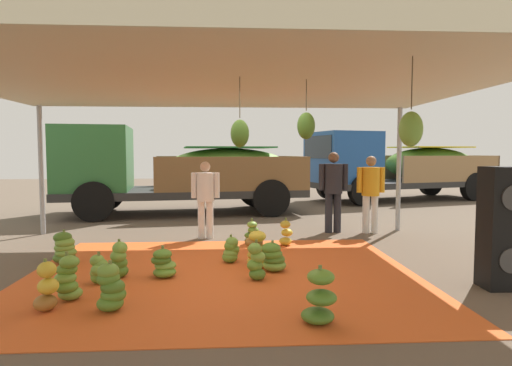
{
  "coord_description": "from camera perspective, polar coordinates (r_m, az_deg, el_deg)",
  "views": [
    {
      "loc": [
        0.1,
        -5.98,
        1.7
      ],
      "look_at": [
        0.58,
        1.75,
        1.16
      ],
      "focal_mm": 30.52,
      "sensor_mm": 36.0,
      "label": 1
    }
  ],
  "objects": [
    {
      "name": "banana_bunch_3",
      "position": [
        5.27,
        -25.75,
        -12.32
      ],
      "size": [
        0.34,
        0.34,
        0.57
      ],
      "color": "#996628",
      "rests_on": "tarp_orange"
    },
    {
      "name": "speaker_stack",
      "position": [
        6.27,
        29.62,
        -5.13
      ],
      "size": [
        0.5,
        0.42,
        1.53
      ],
      "color": "black",
      "rests_on": "ground"
    },
    {
      "name": "worker_1",
      "position": [
        8.67,
        -6.65,
        -1.4
      ],
      "size": [
        0.56,
        0.34,
        1.53
      ],
      "color": "silver",
      "rests_on": "ground"
    },
    {
      "name": "banana_bunch_13",
      "position": [
        7.38,
        -23.81,
        -7.84
      ],
      "size": [
        0.43,
        0.42,
        0.51
      ],
      "color": "#477523",
      "rests_on": "tarp_orange"
    },
    {
      "name": "cargo_truck_main",
      "position": [
        12.35,
        -10.49,
        1.68
      ],
      "size": [
        6.86,
        3.29,
        2.4
      ],
      "color": "#2D2D2D",
      "rests_on": "ground"
    },
    {
      "name": "banana_bunch_6",
      "position": [
        5.89,
        0.04,
        -10.38
      ],
      "size": [
        0.33,
        0.32,
        0.54
      ],
      "color": "#477523",
      "rests_on": "tarp_orange"
    },
    {
      "name": "banana_bunch_12",
      "position": [
        6.8,
        -3.28,
        -8.8
      ],
      "size": [
        0.34,
        0.33,
        0.43
      ],
      "color": "#60932D",
      "rests_on": "tarp_orange"
    },
    {
      "name": "banana_bunch_5",
      "position": [
        6.26,
        -17.51,
        -9.69
      ],
      "size": [
        0.32,
        0.33,
        0.53
      ],
      "color": "#518428",
      "rests_on": "tarp_orange"
    },
    {
      "name": "banana_bunch_11",
      "position": [
        5.54,
        -23.45,
        -11.51
      ],
      "size": [
        0.39,
        0.42,
        0.57
      ],
      "color": "#75A83D",
      "rests_on": "tarp_orange"
    },
    {
      "name": "tarp_orange",
      "position": [
        6.21,
        -4.42,
        -11.88
      ],
      "size": [
        5.41,
        4.57,
        0.01
      ],
      "primitive_type": "cube",
      "color": "#E05B23",
      "rests_on": "ground"
    },
    {
      "name": "banana_bunch_10",
      "position": [
        6.31,
        2.25,
        -9.76
      ],
      "size": [
        0.45,
        0.44,
        0.45
      ],
      "color": "#75A83D",
      "rests_on": "tarp_orange"
    },
    {
      "name": "banana_bunch_7",
      "position": [
        6.08,
        -19.9,
        -10.66
      ],
      "size": [
        0.31,
        0.34,
        0.42
      ],
      "color": "#60932D",
      "rests_on": "tarp_orange"
    },
    {
      "name": "banana_bunch_9",
      "position": [
        8.11,
        -0.6,
        -6.63
      ],
      "size": [
        0.35,
        0.35,
        0.48
      ],
      "color": "#477523",
      "rests_on": "tarp_orange"
    },
    {
      "name": "tent_canopy",
      "position": [
        5.95,
        -4.39,
        13.16
      ],
      "size": [
        8.0,
        7.0,
        2.74
      ],
      "color": "#9EA0A5",
      "rests_on": "ground"
    },
    {
      "name": "banana_bunch_0",
      "position": [
        5.05,
        -18.5,
        -12.96
      ],
      "size": [
        0.41,
        0.4,
        0.55
      ],
      "color": "#518428",
      "rests_on": "tarp_orange"
    },
    {
      "name": "banana_bunch_1",
      "position": [
        8.03,
        3.94,
        -6.66
      ],
      "size": [
        0.32,
        0.32,
        0.51
      ],
      "color": "gold",
      "rests_on": "tarp_orange"
    },
    {
      "name": "banana_bunch_2",
      "position": [
        6.16,
        -12.02,
        -10.33
      ],
      "size": [
        0.41,
        0.39,
        0.43
      ],
      "color": "#60932D",
      "rests_on": "tarp_orange"
    },
    {
      "name": "cargo_truck_far",
      "position": [
        16.35,
        17.92,
        2.14
      ],
      "size": [
        7.12,
        4.13,
        2.4
      ],
      "color": "#2D2D2D",
      "rests_on": "ground"
    },
    {
      "name": "ground_plane",
      "position": [
        9.14,
        -4.13,
        -6.76
      ],
      "size": [
        40.0,
        40.0,
        0.0
      ],
      "primitive_type": "plane",
      "color": "brown"
    },
    {
      "name": "banana_bunch_8",
      "position": [
        6.53,
        0.07,
        -8.74
      ],
      "size": [
        0.45,
        0.44,
        0.58
      ],
      "color": "gold",
      "rests_on": "tarp_orange"
    },
    {
      "name": "worker_0",
      "position": [
        9.39,
        10.1,
        -0.36
      ],
      "size": [
        0.63,
        0.38,
        1.72
      ],
      "color": "#26262D",
      "rests_on": "ground"
    },
    {
      "name": "worker_2",
      "position": [
        9.49,
        14.79,
        -0.67
      ],
      "size": [
        0.6,
        0.37,
        1.64
      ],
      "color": "silver",
      "rests_on": "ground"
    },
    {
      "name": "banana_bunch_4",
      "position": [
        4.49,
        8.35,
        -14.83
      ],
      "size": [
        0.47,
        0.48,
        0.59
      ],
      "color": "#477523",
      "rests_on": "tarp_orange"
    }
  ]
}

